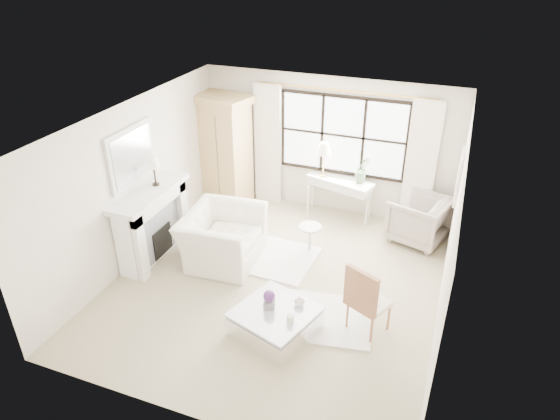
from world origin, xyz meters
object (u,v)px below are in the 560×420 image
(armoire, at_px, (224,149))
(club_armchair, at_px, (222,237))
(console_table, at_px, (339,197))
(coffee_table, at_px, (275,322))

(armoire, bearing_deg, club_armchair, -51.24)
(console_table, relative_size, coffee_table, 1.09)
(console_table, distance_m, club_armchair, 2.65)
(console_table, bearing_deg, coffee_table, -74.21)
(armoire, relative_size, console_table, 1.63)
(console_table, height_order, coffee_table, console_table)
(console_table, bearing_deg, club_armchair, -108.28)
(console_table, bearing_deg, armoire, -161.17)
(club_armchair, bearing_deg, armoire, 20.91)
(club_armchair, bearing_deg, coffee_table, -136.02)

